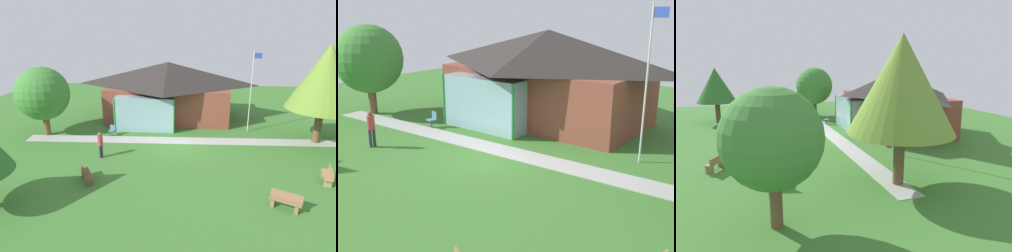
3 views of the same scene
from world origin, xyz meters
TOP-DOWN VIEW (x-y plane):
  - ground_plane at (0.00, 0.00)m, footprint 44.00×44.00m
  - pavilion at (-1.53, 6.86)m, footprint 11.57×7.83m
  - footpath at (0.00, 1.24)m, footprint 23.38×2.09m
  - flagpole at (5.33, 3.73)m, footprint 0.64×0.08m
  - bench_lawn_far_right at (8.39, -4.21)m, footprint 0.79×1.56m
  - bench_front_left at (-5.09, -5.18)m, footprint 1.13×1.52m
  - bench_front_right at (5.34, -6.95)m, footprint 1.53×1.09m
  - patio_chair_west at (-5.43, 1.86)m, footprint 0.52×0.52m
  - visitor_strolling_lawn at (-5.15, -2.06)m, footprint 0.34×0.34m
  - tree_east_hedge at (9.95, 1.79)m, footprint 5.06×5.06m
  - tree_west_hedge at (-10.57, 1.68)m, footprint 4.04×4.04m

SIDE VIEW (x-z plane):
  - ground_plane at x=0.00m, z-range 0.00..0.00m
  - footpath at x=0.00m, z-range 0.00..0.03m
  - bench_lawn_far_right at x=8.39m, z-range -0.02..0.82m
  - bench_front_left at x=-5.09m, z-range -0.02..0.82m
  - bench_front_right at x=5.34m, z-range -0.02..0.82m
  - patio_chair_west at x=-5.43m, z-range -0.01..0.85m
  - visitor_strolling_lawn at x=-5.15m, z-range 0.15..1.89m
  - pavilion at x=-1.53m, z-range 0.10..5.19m
  - tree_west_hedge at x=-10.57m, z-range 0.64..5.98m
  - flagpole at x=5.33m, z-range 0.30..6.72m
  - tree_east_hedge at x=9.95m, z-range 1.28..8.43m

